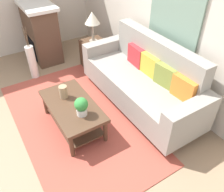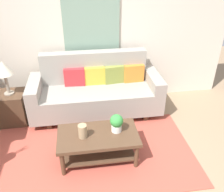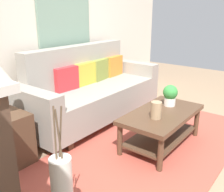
{
  "view_description": "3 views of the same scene",
  "coord_description": "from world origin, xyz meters",
  "px_view_note": "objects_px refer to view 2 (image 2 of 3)",
  "views": [
    {
      "loc": [
        2.47,
        -0.39,
        2.54
      ],
      "look_at": [
        0.29,
        0.97,
        0.49
      ],
      "focal_mm": 37.33,
      "sensor_mm": 36.0,
      "label": 1
    },
    {
      "loc": [
        -0.09,
        -2.12,
        2.54
      ],
      "look_at": [
        0.36,
        1.0,
        0.68
      ],
      "focal_mm": 38.6,
      "sensor_mm": 36.0,
      "label": 2
    },
    {
      "loc": [
        -2.47,
        -0.81,
        1.56
      ],
      "look_at": [
        -0.03,
        1.08,
        0.53
      ],
      "focal_mm": 41.3,
      "sensor_mm": 36.0,
      "label": 3
    }
  ],
  "objects_px": {
    "throw_pillow_crimson": "(75,77)",
    "potted_plant_tabletop": "(117,123)",
    "coffee_table": "(98,141)",
    "throw_pillow_mustard": "(95,76)",
    "couch": "(96,91)",
    "throw_pillow_olive": "(114,74)",
    "framed_painting": "(91,26)",
    "tabletop_vase": "(83,131)",
    "table_lamp": "(3,69)",
    "throw_pillow_orange": "(134,73)",
    "side_table": "(13,108)"
  },
  "relations": [
    {
      "from": "throw_pillow_crimson",
      "to": "potted_plant_tabletop",
      "type": "height_order",
      "value": "throw_pillow_crimson"
    },
    {
      "from": "throw_pillow_crimson",
      "to": "coffee_table",
      "type": "xyz_separation_m",
      "value": [
        0.28,
        -1.31,
        -0.37
      ]
    },
    {
      "from": "throw_pillow_crimson",
      "to": "throw_pillow_mustard",
      "type": "height_order",
      "value": "same"
    },
    {
      "from": "couch",
      "to": "throw_pillow_olive",
      "type": "distance_m",
      "value": 0.45
    },
    {
      "from": "potted_plant_tabletop",
      "to": "coffee_table",
      "type": "bearing_deg",
      "value": -172.58
    },
    {
      "from": "coffee_table",
      "to": "throw_pillow_crimson",
      "type": "bearing_deg",
      "value": 101.99
    },
    {
      "from": "potted_plant_tabletop",
      "to": "framed_painting",
      "type": "distance_m",
      "value": 1.86
    },
    {
      "from": "couch",
      "to": "tabletop_vase",
      "type": "distance_m",
      "value": 1.25
    },
    {
      "from": "couch",
      "to": "potted_plant_tabletop",
      "type": "xyz_separation_m",
      "value": [
        0.19,
        -1.15,
        0.14
      ]
    },
    {
      "from": "potted_plant_tabletop",
      "to": "table_lamp",
      "type": "relative_size",
      "value": 0.46
    },
    {
      "from": "throw_pillow_crimson",
      "to": "throw_pillow_olive",
      "type": "height_order",
      "value": "same"
    },
    {
      "from": "tabletop_vase",
      "to": "framed_painting",
      "type": "height_order",
      "value": "framed_painting"
    },
    {
      "from": "potted_plant_tabletop",
      "to": "framed_painting",
      "type": "xyz_separation_m",
      "value": [
        -0.19,
        1.62,
        0.9
      ]
    },
    {
      "from": "table_lamp",
      "to": "framed_painting",
      "type": "height_order",
      "value": "framed_painting"
    },
    {
      "from": "framed_painting",
      "to": "couch",
      "type": "bearing_deg",
      "value": -90.0
    },
    {
      "from": "throw_pillow_olive",
      "to": "potted_plant_tabletop",
      "type": "height_order",
      "value": "throw_pillow_olive"
    },
    {
      "from": "throw_pillow_olive",
      "to": "couch",
      "type": "bearing_deg",
      "value": -160.48
    },
    {
      "from": "potted_plant_tabletop",
      "to": "throw_pillow_olive",
      "type": "bearing_deg",
      "value": 82.48
    },
    {
      "from": "throw_pillow_mustard",
      "to": "potted_plant_tabletop",
      "type": "relative_size",
      "value": 1.37
    },
    {
      "from": "throw_pillow_crimson",
      "to": "coffee_table",
      "type": "distance_m",
      "value": 1.39
    },
    {
      "from": "throw_pillow_mustard",
      "to": "table_lamp",
      "type": "height_order",
      "value": "table_lamp"
    },
    {
      "from": "throw_pillow_mustard",
      "to": "coffee_table",
      "type": "distance_m",
      "value": 1.36
    },
    {
      "from": "throw_pillow_crimson",
      "to": "coffee_table",
      "type": "height_order",
      "value": "throw_pillow_crimson"
    },
    {
      "from": "throw_pillow_orange",
      "to": "table_lamp",
      "type": "distance_m",
      "value": 2.17
    },
    {
      "from": "throw_pillow_olive",
      "to": "throw_pillow_orange",
      "type": "height_order",
      "value": "same"
    },
    {
      "from": "coffee_table",
      "to": "table_lamp",
      "type": "bearing_deg",
      "value": 141.34
    },
    {
      "from": "throw_pillow_olive",
      "to": "framed_painting",
      "type": "relative_size",
      "value": 0.37
    },
    {
      "from": "coffee_table",
      "to": "potted_plant_tabletop",
      "type": "relative_size",
      "value": 4.2
    },
    {
      "from": "throw_pillow_mustard",
      "to": "framed_painting",
      "type": "xyz_separation_m",
      "value": [
        -0.0,
        0.34,
        0.79
      ]
    },
    {
      "from": "coffee_table",
      "to": "throw_pillow_olive",
      "type": "bearing_deg",
      "value": 71.85
    },
    {
      "from": "tabletop_vase",
      "to": "potted_plant_tabletop",
      "type": "height_order",
      "value": "potted_plant_tabletop"
    },
    {
      "from": "couch",
      "to": "potted_plant_tabletop",
      "type": "height_order",
      "value": "couch"
    },
    {
      "from": "framed_painting",
      "to": "potted_plant_tabletop",
      "type": "bearing_deg",
      "value": -83.46
    },
    {
      "from": "framed_painting",
      "to": "throw_pillow_olive",
      "type": "bearing_deg",
      "value": -43.93
    },
    {
      "from": "tabletop_vase",
      "to": "framed_painting",
      "type": "xyz_separation_m",
      "value": [
        0.28,
        1.68,
        0.95
      ]
    },
    {
      "from": "couch",
      "to": "table_lamp",
      "type": "distance_m",
      "value": 1.54
    },
    {
      "from": "throw_pillow_crimson",
      "to": "throw_pillow_orange",
      "type": "height_order",
      "value": "same"
    },
    {
      "from": "potted_plant_tabletop",
      "to": "throw_pillow_mustard",
      "type": "bearing_deg",
      "value": 98.26
    },
    {
      "from": "table_lamp",
      "to": "framed_painting",
      "type": "bearing_deg",
      "value": 21.6
    },
    {
      "from": "potted_plant_tabletop",
      "to": "framed_painting",
      "type": "relative_size",
      "value": 0.27
    },
    {
      "from": "throw_pillow_crimson",
      "to": "table_lamp",
      "type": "bearing_deg",
      "value": -168.16
    },
    {
      "from": "tabletop_vase",
      "to": "side_table",
      "type": "distance_m",
      "value": 1.62
    },
    {
      "from": "throw_pillow_crimson",
      "to": "coffee_table",
      "type": "bearing_deg",
      "value": -78.01
    },
    {
      "from": "tabletop_vase",
      "to": "table_lamp",
      "type": "relative_size",
      "value": 0.33
    },
    {
      "from": "coffee_table",
      "to": "framed_painting",
      "type": "distance_m",
      "value": 2.02
    },
    {
      "from": "framed_painting",
      "to": "throw_pillow_orange",
      "type": "bearing_deg",
      "value": -25.72
    },
    {
      "from": "throw_pillow_mustard",
      "to": "potted_plant_tabletop",
      "type": "bearing_deg",
      "value": -81.74
    },
    {
      "from": "throw_pillow_mustard",
      "to": "coffee_table",
      "type": "height_order",
      "value": "throw_pillow_mustard"
    },
    {
      "from": "coffee_table",
      "to": "tabletop_vase",
      "type": "height_order",
      "value": "tabletop_vase"
    },
    {
      "from": "couch",
      "to": "throw_pillow_mustard",
      "type": "relative_size",
      "value": 6.29
    }
  ]
}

